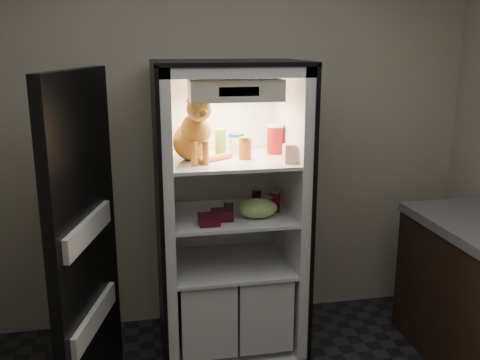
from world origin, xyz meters
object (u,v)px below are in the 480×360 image
(soda_can_c, at_px, (268,206))
(berry_box_left, at_px, (209,220))
(cream_carton, at_px, (289,154))
(condiment_jar, at_px, (228,207))
(parmesan_shaker, at_px, (220,143))
(soda_can_a, at_px, (256,198))
(tabby_cat, at_px, (194,134))
(berry_box_right, at_px, (222,215))
(refrigerator, at_px, (229,232))
(mayo_tub, at_px, (236,144))
(soda_can_b, at_px, (275,201))
(grape_bag, at_px, (258,208))
(pepper_jar, at_px, (275,139))
(salsa_jar, at_px, (245,148))

(soda_can_c, relative_size, berry_box_left, 0.94)
(cream_carton, height_order, condiment_jar, cream_carton)
(parmesan_shaker, relative_size, soda_can_a, 1.56)
(tabby_cat, relative_size, soda_can_a, 3.83)
(soda_can_c, bearing_deg, berry_box_right, -172.00)
(cream_carton, distance_m, soda_can_c, 0.38)
(refrigerator, height_order, mayo_tub, refrigerator)
(berry_box_left, bearing_deg, condiment_jar, 52.82)
(soda_can_b, xyz_separation_m, condiment_jar, (-0.29, 0.02, -0.02))
(mayo_tub, distance_m, soda_can_c, 0.44)
(refrigerator, distance_m, berry_box_left, 0.35)
(refrigerator, relative_size, parmesan_shaker, 10.63)
(refrigerator, xyz_separation_m, grape_bag, (0.15, -0.18, 0.21))
(soda_can_b, bearing_deg, tabby_cat, -177.90)
(grape_bag, relative_size, berry_box_right, 1.96)
(berry_box_left, bearing_deg, soda_can_b, 21.56)
(grape_bag, bearing_deg, berry_box_right, -179.98)
(soda_can_a, bearing_deg, condiment_jar, -152.13)
(parmesan_shaker, relative_size, cream_carton, 1.59)
(soda_can_a, bearing_deg, pepper_jar, -9.22)
(cream_carton, height_order, grape_bag, cream_carton)
(soda_can_b, height_order, berry_box_right, soda_can_b)
(soda_can_a, bearing_deg, grape_bag, -100.43)
(soda_can_b, relative_size, berry_box_left, 1.09)
(soda_can_c, bearing_deg, mayo_tub, 130.82)
(refrigerator, height_order, berry_box_right, refrigerator)
(parmesan_shaker, relative_size, condiment_jar, 2.15)
(refrigerator, distance_m, soda_can_c, 0.33)
(pepper_jar, height_order, soda_can_a, pepper_jar)
(soda_can_c, relative_size, condiment_jar, 1.37)
(tabby_cat, relative_size, berry_box_left, 3.59)
(berry_box_left, bearing_deg, grape_bag, 13.08)
(pepper_jar, height_order, berry_box_left, pepper_jar)
(tabby_cat, bearing_deg, mayo_tub, 16.76)
(cream_carton, relative_size, soda_can_c, 0.98)
(soda_can_c, height_order, berry_box_left, soda_can_c)
(grape_bag, bearing_deg, cream_carton, -24.47)
(pepper_jar, bearing_deg, refrigerator, -173.13)
(parmesan_shaker, height_order, condiment_jar, parmesan_shaker)
(pepper_jar, bearing_deg, berry_box_right, -150.56)
(cream_carton, height_order, soda_can_c, cream_carton)
(refrigerator, distance_m, grape_bag, 0.31)
(soda_can_a, distance_m, condiment_jar, 0.23)
(refrigerator, bearing_deg, tabby_cat, -156.90)
(parmesan_shaker, distance_m, salsa_jar, 0.16)
(tabby_cat, bearing_deg, cream_carton, -26.93)
(mayo_tub, distance_m, condiment_jar, 0.40)
(soda_can_a, xyz_separation_m, berry_box_right, (-0.27, -0.23, -0.03))
(tabby_cat, height_order, soda_can_a, tabby_cat)
(parmesan_shaker, xyz_separation_m, soda_can_c, (0.27, -0.13, -0.38))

